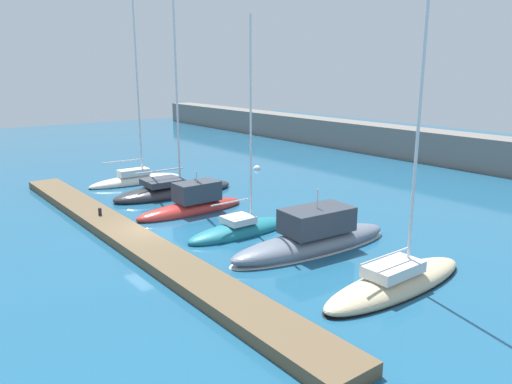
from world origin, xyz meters
The scene contains 11 objects.
ground_plane centered at (0.00, 0.00, 0.00)m, with size 120.00×120.00×0.00m, color #1E567A.
dock_pier centered at (0.00, -1.32, 0.25)m, with size 32.26×2.12×0.49m, color brown.
breakwater_seawall centered at (0.00, 32.21, 1.52)m, with size 108.00×3.40×3.04m, color slate.
sailboat_ivory_nearest centered at (-12.71, 4.93, 0.29)m, with size 2.20×7.86×16.55m.
sailboat_charcoal_second centered at (-7.54, 5.52, 0.35)m, with size 3.26×9.41×18.31m.
motorboat_red_third centered at (-2.72, 4.30, 0.51)m, with size 1.97×7.59×2.99m.
sailboat_teal_fourth centered at (2.63, 4.18, 0.21)m, with size 2.06×6.69×12.15m.
motorboat_slate_fifth centered at (6.93, 5.72, 0.62)m, with size 3.19×9.89×3.40m.
sailboat_sand_sixth centered at (12.47, 5.18, 0.32)m, with size 2.29×8.59×15.05m.
mooring_buoy_white centered at (-11.26, 16.07, 0.00)m, with size 0.70×0.70×0.70m, color white.
dock_bollard centered at (-4.00, -1.32, 0.71)m, with size 0.20×0.20×0.44m, color black.
Camera 1 is at (24.33, -11.36, 9.04)m, focal length 35.14 mm.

